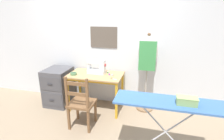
{
  "coord_description": "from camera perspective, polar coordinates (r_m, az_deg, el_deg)",
  "views": [
    {
      "loc": [
        1.09,
        -2.65,
        1.81
      ],
      "look_at": [
        0.33,
        0.27,
        0.84
      ],
      "focal_mm": 28.0,
      "sensor_mm": 36.0,
      "label": 1
    }
  ],
  "objects": [
    {
      "name": "thread_spool_near_machine",
      "position": [
        3.34,
        -1.36,
        -0.87
      ],
      "size": [
        0.04,
        0.04,
        0.04
      ],
      "color": "green",
      "rests_on": "sewing_table"
    },
    {
      "name": "fabric_bowl",
      "position": [
        3.35,
        -12.44,
        -1.16
      ],
      "size": [
        0.12,
        0.12,
        0.04
      ],
      "color": "#56895B",
      "rests_on": "sewing_table"
    },
    {
      "name": "scissors",
      "position": [
        3.08,
        0.29,
        -2.84
      ],
      "size": [
        0.13,
        0.1,
        0.01
      ],
      "color": "silver",
      "rests_on": "sewing_table"
    },
    {
      "name": "wall_back",
      "position": [
        3.53,
        -3.6,
        9.11
      ],
      "size": [
        10.0,
        0.07,
        2.55
      ],
      "color": "silver",
      "rests_on": "ground_plane"
    },
    {
      "name": "ground_plane",
      "position": [
        3.38,
        -6.8,
        -14.6
      ],
      "size": [
        14.0,
        14.0,
        0.0
      ],
      "primitive_type": "plane",
      "color": "gray"
    },
    {
      "name": "wooden_chair",
      "position": [
        2.91,
        -10.06,
        -10.72
      ],
      "size": [
        0.4,
        0.38,
        0.92
      ],
      "color": "brown",
      "rests_on": "ground_plane"
    },
    {
      "name": "thread_spool_mid_table",
      "position": [
        3.25,
        -0.88,
        -1.43
      ],
      "size": [
        0.03,
        0.03,
        0.04
      ],
      "color": "purple",
      "rests_on": "sewing_table"
    },
    {
      "name": "sewing_table",
      "position": [
        3.34,
        -5.41,
        -2.91
      ],
      "size": [
        1.02,
        0.6,
        0.72
      ],
      "color": "tan",
      "rests_on": "ground_plane"
    },
    {
      "name": "storage_box",
      "position": [
        2.16,
        23.23,
        -9.27
      ],
      "size": [
        0.23,
        0.12,
        0.09
      ],
      "color": "#8EB266",
      "rests_on": "ironing_board"
    },
    {
      "name": "thread_spool_far_edge",
      "position": [
        3.23,
        0.08,
        -1.62
      ],
      "size": [
        0.04,
        0.04,
        0.03
      ],
      "color": "silver",
      "rests_on": "sewing_table"
    },
    {
      "name": "ironing_board",
      "position": [
        2.21,
        17.98,
        -10.67
      ],
      "size": [
        1.28,
        0.37,
        0.84
      ],
      "color": "#3D6BAD",
      "rests_on": "ground_plane"
    },
    {
      "name": "sewing_machine",
      "position": [
        3.33,
        -4.73,
        1.0
      ],
      "size": [
        0.35,
        0.18,
        0.29
      ],
      "color": "white",
      "rests_on": "sewing_table"
    },
    {
      "name": "filing_cabinet",
      "position": [
        3.78,
        -17.02,
        -5.21
      ],
      "size": [
        0.48,
        0.57,
        0.76
      ],
      "color": "#4C4C51",
      "rests_on": "ground_plane"
    },
    {
      "name": "dress_form",
      "position": [
        3.24,
        11.59,
        4.36
      ],
      "size": [
        0.35,
        0.32,
        1.49
      ],
      "color": "#846647",
      "rests_on": "ground_plane"
    }
  ]
}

